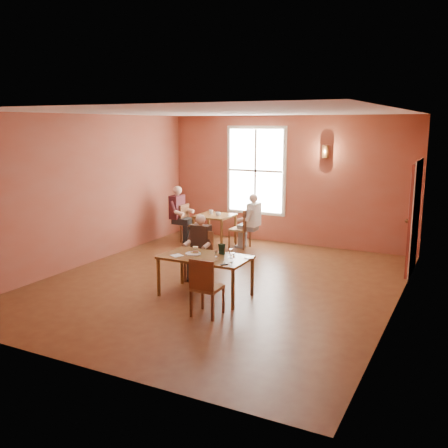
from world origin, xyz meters
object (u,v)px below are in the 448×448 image
at_px(diner_main, 198,251).
at_px(second_table, 215,230).
at_px(diner_maroon, 190,215).
at_px(main_table, 206,276).
at_px(chair_diner_maroon, 191,223).
at_px(chair_diner_white, 240,228).
at_px(chair_diner_main, 199,257).
at_px(diner_white, 241,222).
at_px(chair_empty, 207,286).

relative_size(diner_main, second_table, 1.41).
bearing_deg(diner_maroon, main_table, 34.56).
distance_m(diner_main, chair_diner_maroon, 3.10).
distance_m(main_table, chair_diner_white, 3.34).
bearing_deg(chair_diner_main, diner_main, 90.00).
distance_m(main_table, diner_maroon, 3.92).
distance_m(diner_main, second_table, 2.81).
bearing_deg(chair_diner_maroon, main_table, 34.20).
height_order(diner_main, diner_white, diner_white).
bearing_deg(diner_maroon, diner_white, 90.00).
bearing_deg(second_table, chair_diner_maroon, 180.00).
distance_m(diner_main, chair_empty, 1.66).
height_order(chair_empty, diner_white, diner_white).
xyz_separation_m(chair_diner_maroon, diner_maroon, (-0.03, 0.00, 0.20)).
relative_size(chair_empty, second_table, 1.10).
distance_m(chair_diner_main, chair_diner_white, 2.60).
bearing_deg(diner_maroon, chair_diner_maroon, 90.00).
bearing_deg(diner_white, chair_diner_maroon, 90.00).
xyz_separation_m(chair_diner_main, second_table, (-1.04, 2.57, -0.09)).
relative_size(main_table, diner_maroon, 1.10).
xyz_separation_m(diner_white, chair_diner_maroon, (-1.33, 0.00, -0.16)).
bearing_deg(chair_empty, diner_maroon, 123.08).
distance_m(chair_empty, diner_white, 4.17).
distance_m(chair_diner_white, chair_diner_maroon, 1.30).
relative_size(chair_diner_main, chair_diner_white, 0.99).
relative_size(diner_main, diner_maroon, 0.88).
bearing_deg(chair_diner_white, chair_empty, -161.45).
relative_size(chair_empty, diner_white, 0.73).
bearing_deg(second_table, chair_empty, -63.44).
relative_size(chair_diner_white, diner_white, 0.75).
bearing_deg(second_table, diner_white, 0.00).
xyz_separation_m(chair_diner_white, diner_maroon, (-1.33, 0.00, 0.20)).
distance_m(second_table, chair_diner_white, 0.66).
relative_size(chair_diner_main, chair_empty, 1.01).
height_order(second_table, chair_diner_white, chair_diner_white).
bearing_deg(main_table, chair_diner_main, 127.57).
height_order(chair_diner_white, diner_white, diner_white).
relative_size(main_table, second_table, 1.79).
bearing_deg(diner_main, second_table, -68.24).
xyz_separation_m(second_table, diner_maroon, (-0.68, 0.00, 0.30)).
relative_size(chair_empty, diner_maroon, 0.68).
relative_size(diner_main, chair_empty, 1.29).
relative_size(diner_main, chair_diner_maroon, 1.27).
height_order(chair_empty, diner_maroon, diner_maroon).
bearing_deg(chair_diner_white, diner_white, -90.00).
height_order(chair_empty, second_table, chair_empty).
distance_m(chair_diner_main, diner_main, 0.13).
xyz_separation_m(second_table, chair_diner_maroon, (-0.65, 0.00, 0.09)).
xyz_separation_m(chair_empty, chair_diner_maroon, (-2.63, 3.96, 0.01)).
xyz_separation_m(diner_main, chair_diner_maroon, (-1.69, 2.60, -0.12)).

